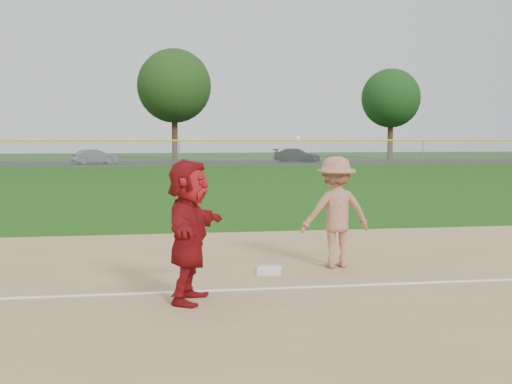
{
  "coord_description": "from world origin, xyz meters",
  "views": [
    {
      "loc": [
        -1.84,
        -10.24,
        2.34
      ],
      "look_at": [
        0.0,
        1.5,
        1.3
      ],
      "focal_mm": 45.0,
      "sensor_mm": 36.0,
      "label": 1
    }
  ],
  "objects": [
    {
      "name": "tree_2",
      "position": [
        0.0,
        51.5,
        7.06
      ],
      "size": [
        7.0,
        7.0,
        10.58
      ],
      "color": "#392314",
      "rests_on": "ground"
    },
    {
      "name": "foul_line",
      "position": [
        0.0,
        -0.8,
        0.03
      ],
      "size": [
        60.0,
        0.1,
        0.01
      ],
      "primitive_type": "cube",
      "color": "white",
      "rests_on": "infield_dirt"
    },
    {
      "name": "car_mid",
      "position": [
        -6.87,
        44.96,
        0.62
      ],
      "size": [
        3.95,
        2.64,
        1.23
      ],
      "primitive_type": "imported",
      "rotation": [
        0.0,
        0.0,
        1.97
      ],
      "color": "#55575C",
      "rests_on": "parking_asphalt"
    },
    {
      "name": "parking_asphalt",
      "position": [
        0.0,
        46.0,
        0.01
      ],
      "size": [
        120.0,
        10.0,
        0.01
      ],
      "primitive_type": "cube",
      "color": "black",
      "rests_on": "ground"
    },
    {
      "name": "tree_3",
      "position": [
        22.0,
        52.8,
        6.16
      ],
      "size": [
        6.0,
        6.0,
        9.19
      ],
      "color": "#392315",
      "rests_on": "ground"
    },
    {
      "name": "first_base",
      "position": [
        0.04,
        0.29,
        0.06
      ],
      "size": [
        0.49,
        0.49,
        0.09
      ],
      "primitive_type": "cube",
      "rotation": [
        0.0,
        0.0,
        -0.26
      ],
      "color": "silver",
      "rests_on": "infield_dirt"
    },
    {
      "name": "base_runner",
      "position": [
        -1.4,
        -1.36,
        1.02
      ],
      "size": [
        1.13,
        1.95,
        2.0
      ],
      "primitive_type": "imported",
      "rotation": [
        0.0,
        0.0,
        1.26
      ],
      "color": "maroon",
      "rests_on": "infield_dirt"
    },
    {
      "name": "ground",
      "position": [
        0.0,
        0.0,
        0.0
      ],
      "size": [
        160.0,
        160.0,
        0.0
      ],
      "primitive_type": "plane",
      "color": "#19490E",
      "rests_on": "ground"
    },
    {
      "name": "first_base_play",
      "position": [
        1.29,
        0.65,
        1.0
      ],
      "size": [
        1.47,
        0.86,
        2.33
      ],
      "color": "gray",
      "rests_on": "infield_dirt"
    },
    {
      "name": "outfield_fence",
      "position": [
        0.0,
        40.0,
        1.96
      ],
      "size": [
        110.0,
        0.12,
        110.0
      ],
      "color": "#999EA0",
      "rests_on": "ground"
    },
    {
      "name": "car_right",
      "position": [
        10.71,
        45.99,
        0.62
      ],
      "size": [
        4.53,
        3.25,
        1.22
      ],
      "primitive_type": "imported",
      "rotation": [
        0.0,
        0.0,
        1.16
      ],
      "color": "black",
      "rests_on": "parking_asphalt"
    }
  ]
}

